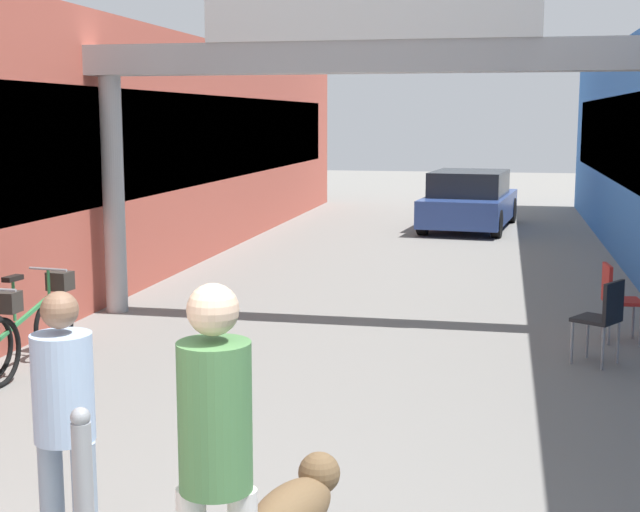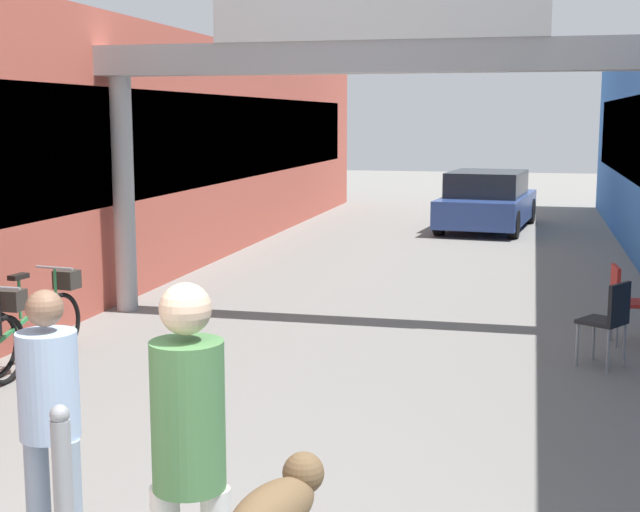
{
  "view_description": "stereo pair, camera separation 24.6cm",
  "coord_description": "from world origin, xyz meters",
  "px_view_note": "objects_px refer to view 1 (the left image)",
  "views": [
    {
      "loc": [
        1.6,
        -2.28,
        2.53
      ],
      "look_at": [
        0.0,
        5.47,
        1.3
      ],
      "focal_mm": 50.0,
      "sensor_mm": 36.0,
      "label": 1
    },
    {
      "loc": [
        1.84,
        -2.22,
        2.53
      ],
      "look_at": [
        0.0,
        5.47,
        1.3
      ],
      "focal_mm": 50.0,
      "sensor_mm": 36.0,
      "label": 2
    }
  ],
  "objects_px": {
    "bicycle_green_farthest": "(30,324)",
    "parked_car_blue": "(469,201)",
    "dog_on_leash": "(297,506)",
    "bollard_post_metal": "(84,512)",
    "pedestrian_companion": "(64,412)",
    "pedestrian_with_dog": "(216,448)",
    "cafe_chair_red_farther": "(615,295)",
    "cafe_chair_black_nearer": "(604,314)"
  },
  "relations": [
    {
      "from": "bicycle_green_farthest",
      "to": "parked_car_blue",
      "type": "bearing_deg",
      "value": 72.38
    },
    {
      "from": "dog_on_leash",
      "to": "parked_car_blue",
      "type": "bearing_deg",
      "value": 88.82
    },
    {
      "from": "bicycle_green_farthest",
      "to": "bollard_post_metal",
      "type": "xyz_separation_m",
      "value": [
        2.69,
        -4.21,
        0.13
      ]
    },
    {
      "from": "pedestrian_companion",
      "to": "parked_car_blue",
      "type": "bearing_deg",
      "value": 84.28
    },
    {
      "from": "pedestrian_with_dog",
      "to": "dog_on_leash",
      "type": "distance_m",
      "value": 1.11
    },
    {
      "from": "pedestrian_companion",
      "to": "cafe_chair_red_farther",
      "type": "height_order",
      "value": "pedestrian_companion"
    },
    {
      "from": "cafe_chair_black_nearer",
      "to": "pedestrian_with_dog",
      "type": "bearing_deg",
      "value": -112.25
    },
    {
      "from": "dog_on_leash",
      "to": "parked_car_blue",
      "type": "relative_size",
      "value": 0.21
    },
    {
      "from": "pedestrian_with_dog",
      "to": "cafe_chair_black_nearer",
      "type": "height_order",
      "value": "pedestrian_with_dog"
    },
    {
      "from": "dog_on_leash",
      "to": "parked_car_blue",
      "type": "xyz_separation_m",
      "value": [
        0.33,
        16.0,
        0.26
      ]
    },
    {
      "from": "pedestrian_with_dog",
      "to": "pedestrian_companion",
      "type": "xyz_separation_m",
      "value": [
        -1.12,
        0.7,
        -0.14
      ]
    },
    {
      "from": "cafe_chair_black_nearer",
      "to": "parked_car_blue",
      "type": "bearing_deg",
      "value": 99.06
    },
    {
      "from": "parked_car_blue",
      "to": "cafe_chair_black_nearer",
      "type": "bearing_deg",
      "value": -80.94
    },
    {
      "from": "dog_on_leash",
      "to": "cafe_chair_black_nearer",
      "type": "bearing_deg",
      "value": 65.85
    },
    {
      "from": "parked_car_blue",
      "to": "bollard_post_metal",
      "type": "bearing_deg",
      "value": -94.36
    },
    {
      "from": "parked_car_blue",
      "to": "pedestrian_with_dog",
      "type": "bearing_deg",
      "value": -91.71
    },
    {
      "from": "pedestrian_companion",
      "to": "bollard_post_metal",
      "type": "relative_size",
      "value": 1.43
    },
    {
      "from": "cafe_chair_red_farther",
      "to": "parked_car_blue",
      "type": "xyz_separation_m",
      "value": [
        -2.03,
        10.21,
        0.1
      ]
    },
    {
      "from": "bicycle_green_farthest",
      "to": "parked_car_blue",
      "type": "height_order",
      "value": "parked_car_blue"
    },
    {
      "from": "pedestrian_companion",
      "to": "bollard_post_metal",
      "type": "distance_m",
      "value": 0.69
    },
    {
      "from": "bicycle_green_farthest",
      "to": "pedestrian_with_dog",
      "type": "bearing_deg",
      "value": -51.91
    },
    {
      "from": "bollard_post_metal",
      "to": "cafe_chair_black_nearer",
      "type": "relative_size",
      "value": 1.25
    },
    {
      "from": "bicycle_green_farthest",
      "to": "cafe_chair_black_nearer",
      "type": "distance_m",
      "value": 5.88
    },
    {
      "from": "cafe_chair_black_nearer",
      "to": "cafe_chair_red_farther",
      "type": "bearing_deg",
      "value": 77.31
    },
    {
      "from": "bollard_post_metal",
      "to": "parked_car_blue",
      "type": "relative_size",
      "value": 0.27
    },
    {
      "from": "pedestrian_with_dog",
      "to": "parked_car_blue",
      "type": "distance_m",
      "value": 16.9
    },
    {
      "from": "bicycle_green_farthest",
      "to": "cafe_chair_red_farther",
      "type": "relative_size",
      "value": 1.89
    },
    {
      "from": "parked_car_blue",
      "to": "cafe_chair_red_farther",
      "type": "bearing_deg",
      "value": -78.73
    },
    {
      "from": "bollard_post_metal",
      "to": "pedestrian_with_dog",
      "type": "bearing_deg",
      "value": -14.87
    },
    {
      "from": "bollard_post_metal",
      "to": "cafe_chair_black_nearer",
      "type": "bearing_deg",
      "value": 60.47
    },
    {
      "from": "pedestrian_with_dog",
      "to": "bicycle_green_farthest",
      "type": "bearing_deg",
      "value": 128.09
    },
    {
      "from": "pedestrian_companion",
      "to": "parked_car_blue",
      "type": "relative_size",
      "value": 0.38
    },
    {
      "from": "pedestrian_companion",
      "to": "parked_car_blue",
      "type": "distance_m",
      "value": 16.27
    },
    {
      "from": "pedestrian_companion",
      "to": "dog_on_leash",
      "type": "bearing_deg",
      "value": 8.07
    },
    {
      "from": "bicycle_green_farthest",
      "to": "bollard_post_metal",
      "type": "height_order",
      "value": "bollard_post_metal"
    },
    {
      "from": "pedestrian_with_dog",
      "to": "dog_on_leash",
      "type": "height_order",
      "value": "pedestrian_with_dog"
    },
    {
      "from": "pedestrian_with_dog",
      "to": "pedestrian_companion",
      "type": "height_order",
      "value": "pedestrian_with_dog"
    },
    {
      "from": "pedestrian_companion",
      "to": "bicycle_green_farthest",
      "type": "relative_size",
      "value": 0.95
    },
    {
      "from": "bicycle_green_farthest",
      "to": "cafe_chair_red_farther",
      "type": "height_order",
      "value": "bicycle_green_farthest"
    },
    {
      "from": "pedestrian_with_dog",
      "to": "cafe_chair_black_nearer",
      "type": "relative_size",
      "value": 2.03
    },
    {
      "from": "bollard_post_metal",
      "to": "parked_car_blue",
      "type": "bearing_deg",
      "value": 85.64
    },
    {
      "from": "dog_on_leash",
      "to": "pedestrian_with_dog",
      "type": "bearing_deg",
      "value": -101.19
    }
  ]
}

